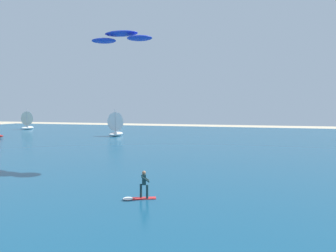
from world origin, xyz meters
TOP-DOWN VIEW (x-y plane):
  - ocean at (0.00, 51.39)m, footprint 160.00×90.00m
  - kitesurfer at (-1.41, 19.88)m, footprint 2.01×1.32m
  - kite at (-7.12, 29.38)m, footprint 5.93×2.01m
  - sailboat_mid_right at (-22.43, 59.62)m, footprint 3.87×4.51m
  - sailboat_far_right at (-53.05, 71.07)m, footprint 3.68×4.36m

SIDE VIEW (x-z plane):
  - ocean at x=0.00m, z-range 0.00..0.10m
  - kitesurfer at x=-1.41m, z-range -0.13..1.54m
  - sailboat_far_right at x=-53.05m, z-range -0.11..5.01m
  - sailboat_mid_right at x=-22.43m, z-range -0.12..5.06m
  - kite at x=-7.12m, z-range 11.43..12.33m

